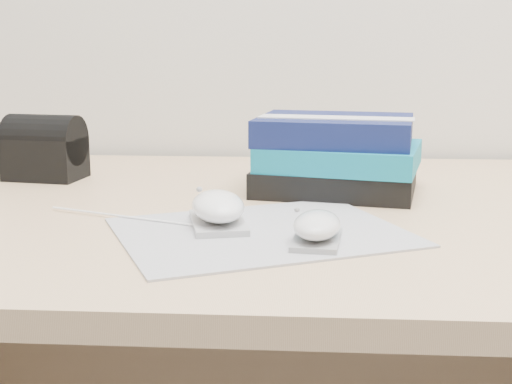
# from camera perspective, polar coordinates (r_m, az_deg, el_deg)

# --- Properties ---
(desk) EXTENTS (1.60, 0.80, 0.73)m
(desk) POSITION_cam_1_polar(r_m,az_deg,el_deg) (1.10, 4.75, -12.24)
(desk) COLOR tan
(desk) RESTS_ON ground
(mousepad) EXTENTS (0.39, 0.36, 0.00)m
(mousepad) POSITION_cam_1_polar(r_m,az_deg,el_deg) (0.83, 0.39, -3.23)
(mousepad) COLOR gray
(mousepad) RESTS_ON desk
(mouse_rear) EXTENTS (0.09, 0.12, 0.05)m
(mouse_rear) POSITION_cam_1_polar(r_m,az_deg,el_deg) (0.85, -3.06, -1.36)
(mouse_rear) COLOR #ABAAAD
(mouse_rear) RESTS_ON mousepad
(mouse_front) EXTENTS (0.06, 0.10, 0.04)m
(mouse_front) POSITION_cam_1_polar(r_m,az_deg,el_deg) (0.78, 4.90, -2.84)
(mouse_front) COLOR #939496
(mouse_front) RESTS_ON mousepad
(usb_cable) EXTENTS (0.20, 0.08, 0.00)m
(usb_cable) POSITION_cam_1_polar(r_m,az_deg,el_deg) (0.90, -10.72, -1.91)
(usb_cable) COLOR white
(usb_cable) RESTS_ON mousepad
(book_stack) EXTENTS (0.26, 0.22, 0.11)m
(book_stack) POSITION_cam_1_polar(r_m,az_deg,el_deg) (1.05, 6.50, 2.95)
(book_stack) COLOR black
(book_stack) RESTS_ON desk
(pouch) EXTENTS (0.13, 0.10, 0.10)m
(pouch) POSITION_cam_1_polar(r_m,az_deg,el_deg) (1.19, -16.55, 3.39)
(pouch) COLOR black
(pouch) RESTS_ON desk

